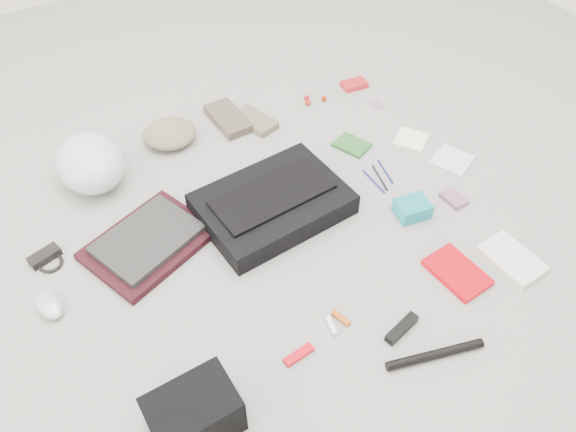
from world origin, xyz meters
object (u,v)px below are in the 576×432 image
book_red (457,272)px  accordion_wallet (412,208)px  messenger_bag (273,204)px  laptop (147,239)px  camera_bag (194,414)px  bike_helmet (90,163)px

book_red → accordion_wallet: size_ratio=1.73×
messenger_bag → laptop: 0.43m
messenger_bag → camera_bag: camera_bag is taller
camera_bag → laptop: bearing=78.7°
laptop → bike_helmet: size_ratio=1.08×
messenger_bag → laptop: (-0.42, 0.07, -0.00)m
laptop → camera_bag: camera_bag is taller
camera_bag → book_red: camera_bag is taller
bike_helmet → book_red: (0.85, -0.97, -0.08)m
camera_bag → accordion_wallet: bearing=16.7°
camera_bag → book_red: bearing=0.6°
camera_bag → accordion_wallet: camera_bag is taller
laptop → camera_bag: bearing=-120.5°
messenger_bag → accordion_wallet: messenger_bag is taller
messenger_bag → bike_helmet: size_ratio=1.66×
bike_helmet → book_red: bike_helmet is taller
bike_helmet → camera_bag: bearing=-93.0°
laptop → camera_bag: size_ratio=1.45×
messenger_bag → laptop: bearing=166.2°
laptop → bike_helmet: (-0.06, 0.39, 0.05)m
accordion_wallet → bike_helmet: bearing=150.4°
bike_helmet → accordion_wallet: bearing=-38.7°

